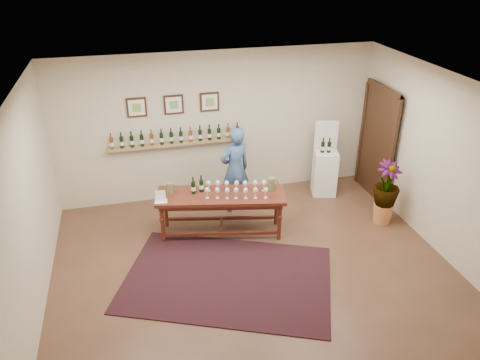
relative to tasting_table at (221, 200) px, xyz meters
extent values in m
plane|color=#4E3422|center=(0.27, -1.04, -0.64)|extent=(6.00, 6.00, 0.00)
plane|color=beige|center=(0.27, 1.46, 0.76)|extent=(6.00, 0.00, 6.00)
plane|color=beige|center=(0.27, -3.54, 0.76)|extent=(6.00, 0.00, 6.00)
plane|color=beige|center=(-2.73, -1.04, 0.76)|extent=(0.00, 5.00, 5.00)
plane|color=beige|center=(3.27, -1.04, 0.76)|extent=(0.00, 5.00, 5.00)
plane|color=beige|center=(0.27, -1.04, 2.16)|extent=(6.00, 6.00, 0.00)
cube|color=#A27B58|center=(-0.53, 1.37, 0.51)|extent=(2.50, 0.16, 0.04)
cube|color=black|center=(3.21, 0.66, 0.41)|extent=(0.10, 1.00, 2.10)
cube|color=#321C10|center=(3.16, 0.66, 0.41)|extent=(0.04, 1.12, 2.22)
cube|color=#321C10|center=(-1.18, 1.43, 1.24)|extent=(0.35, 0.03, 0.35)
cube|color=white|center=(-1.18, 1.42, 1.24)|extent=(0.28, 0.01, 0.28)
cube|color=#78A452|center=(-1.18, 1.41, 1.24)|extent=(0.15, 0.00, 0.15)
cube|color=#321C10|center=(-0.53, 1.43, 1.24)|extent=(0.35, 0.03, 0.35)
cube|color=white|center=(-0.53, 1.42, 1.24)|extent=(0.28, 0.01, 0.28)
cube|color=#78A452|center=(-0.53, 1.41, 1.24)|extent=(0.15, 0.00, 0.15)
cube|color=#321C10|center=(0.12, 1.43, 1.24)|extent=(0.35, 0.03, 0.35)
cube|color=white|center=(0.12, 1.42, 1.24)|extent=(0.28, 0.01, 0.28)
cube|color=#78A452|center=(0.12, 1.41, 1.24)|extent=(0.15, 0.00, 0.15)
cube|color=#49170D|center=(-0.17, -1.24, -0.63)|extent=(3.55, 3.02, 0.02)
cube|color=#461911|center=(0.00, 0.00, 0.08)|extent=(2.21, 1.10, 0.06)
cube|color=#461911|center=(0.00, 0.00, 0.02)|extent=(2.07, 0.96, 0.10)
cylinder|color=#461911|center=(-0.99, -0.04, -0.29)|extent=(0.08, 0.08, 0.69)
cylinder|color=#461911|center=(0.89, -0.44, -0.29)|extent=(0.08, 0.08, 0.69)
cylinder|color=#461911|center=(-0.89, 0.44, -0.29)|extent=(0.08, 0.08, 0.69)
cylinder|color=#461911|center=(0.99, 0.04, -0.29)|extent=(0.08, 0.08, 0.69)
cube|color=#461911|center=(-0.05, -0.24, -0.50)|extent=(1.89, 0.45, 0.05)
cube|color=#461911|center=(0.05, 0.24, -0.50)|extent=(1.89, 0.45, 0.05)
cube|color=#461911|center=(0.00, 0.00, -0.50)|extent=(0.15, 0.48, 0.05)
cube|color=white|center=(-0.98, 0.01, 0.20)|extent=(0.21, 0.17, 0.18)
cube|color=white|center=(2.26, 0.91, -0.20)|extent=(0.54, 0.54, 0.88)
cube|color=white|center=(2.29, 1.06, 0.55)|extent=(0.43, 0.13, 0.60)
cone|color=#CC7944|center=(2.83, -0.37, -0.45)|extent=(0.35, 0.35, 0.37)
imported|color=#193415|center=(2.83, -0.37, 0.06)|extent=(0.63, 0.63, 0.65)
imported|color=#395887|center=(0.42, 0.73, 0.17)|extent=(0.68, 0.55, 1.62)
camera|label=1|loc=(-1.34, -6.64, 3.83)|focal=35.00mm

